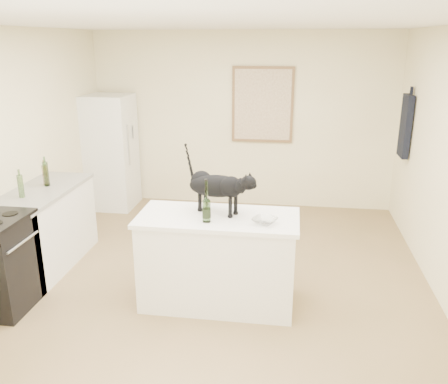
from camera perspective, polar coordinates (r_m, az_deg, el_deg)
floor at (r=4.94m, az=-1.50°, el=-11.84°), size 5.50×5.50×0.00m
ceiling at (r=4.28m, az=-1.80°, el=19.93°), size 5.50×5.50×0.00m
wall_back at (r=7.10m, az=2.23°, el=8.62°), size 4.50×0.00×4.50m
wall_front at (r=2.01m, az=-15.98°, el=-17.87°), size 4.50×0.00×4.50m
island_base at (r=4.54m, az=-0.72°, el=-8.47°), size 1.44×0.67×0.86m
island_top at (r=4.36m, az=-0.75°, el=-3.17°), size 1.50×0.70×0.04m
left_cabinets at (r=5.64m, az=-20.98°, el=-4.32°), size 0.60×1.40×0.86m
left_countertop at (r=5.49m, az=-21.49°, el=0.04°), size 0.62×1.44×0.04m
fridge at (r=7.28m, az=-13.67°, el=4.74°), size 0.68×0.68×1.70m
artwork_frame at (r=7.01m, az=4.71°, el=10.52°), size 0.90×0.03×1.10m
artwork_canvas at (r=6.99m, az=4.70°, el=10.50°), size 0.82×0.00×1.02m
hanging_garment at (r=6.52m, az=21.22°, el=7.47°), size 0.08×0.34×0.80m
black_cat at (r=4.37m, az=-0.92°, el=0.39°), size 0.69×0.44×0.47m
wine_bottle at (r=4.16m, az=-2.15°, el=-1.39°), size 0.08×0.08×0.35m
glass_bowl at (r=4.18m, az=4.99°, el=-3.53°), size 0.28×0.28×0.05m
fridge_paper at (r=7.20m, az=-10.94°, el=7.22°), size 0.05×0.14×0.19m
counter_bottle_cluster at (r=5.49m, az=-21.72°, el=1.57°), size 0.12×0.51×0.28m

